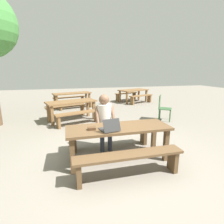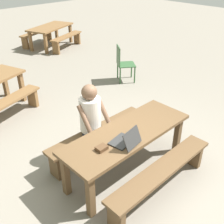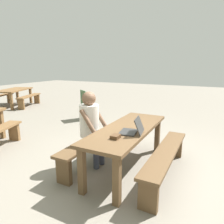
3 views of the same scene
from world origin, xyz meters
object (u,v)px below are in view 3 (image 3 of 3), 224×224
small_pouch (115,137)px  picnic_table_distant (14,92)px  laptop (133,129)px  picnic_table_front (127,134)px  person_seated (91,123)px  plastic_chair (87,104)px

small_pouch → picnic_table_distant: (3.37, 6.42, -0.14)m
laptop → small_pouch: (-0.32, 0.13, -0.03)m
picnic_table_front → picnic_table_distant: size_ratio=1.10×
small_pouch → picnic_table_distant: 7.25m
laptop → small_pouch: laptop is taller
person_seated → picnic_table_distant: person_seated is taller
small_pouch → picnic_table_distant: small_pouch is taller
laptop → plastic_chair: size_ratio=0.41×
person_seated → plastic_chair: person_seated is taller
plastic_chair → laptop: bearing=169.7°
picnic_table_front → plastic_chair: plastic_chair is taller
picnic_table_front → picnic_table_distant: 6.97m
laptop → small_pouch: bearing=-31.3°
laptop → person_seated: size_ratio=0.30×
picnic_table_distant → laptop: bearing=-135.9°
small_pouch → person_seated: 0.77m
laptop → plastic_chair: bearing=-144.6°
picnic_table_front → person_seated: size_ratio=1.60×
plastic_chair → picnic_table_front: bearing=170.2°
small_pouch → plastic_chair: size_ratio=0.15×
picnic_table_front → person_seated: person_seated is taller
person_seated → plastic_chair: (2.60, 1.84, -0.27)m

